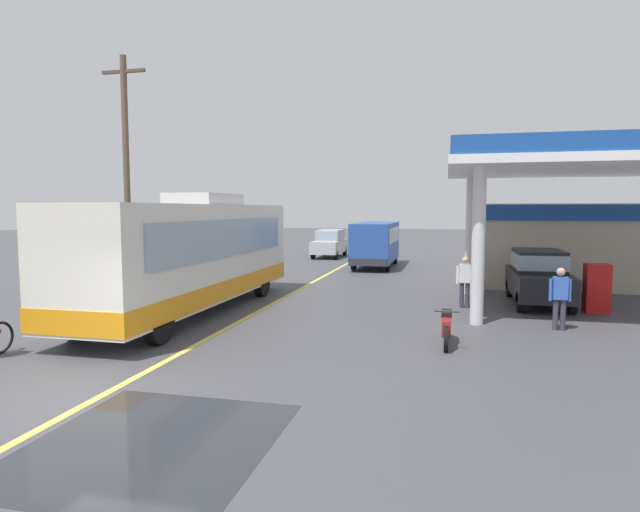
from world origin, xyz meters
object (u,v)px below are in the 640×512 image
Objects in this scene: motorcycle_parked_forecourt at (446,326)px; car_trailing_behind_bus at (330,242)px; pedestrian_by_shop at (560,295)px; minibus_opposing_lane at (376,240)px; coach_bus_main at (192,257)px; pedestrian_near_pump at (465,279)px; car_at_pump at (538,274)px.

motorcycle_parked_forecourt is 23.28m from car_trailing_behind_bus.
minibus_opposing_lane is at bearing 115.13° from pedestrian_by_shop.
minibus_opposing_lane is (3.84, 14.31, -0.25)m from coach_bus_main.
minibus_opposing_lane reaches higher than motorcycle_parked_forecourt.
coach_bus_main is at bearing -105.01° from minibus_opposing_lane.
motorcycle_parked_forecourt is 0.43× the size of car_trailing_behind_bus.
pedestrian_near_pump reaches higher than motorcycle_parked_forecourt.
car_trailing_behind_bus is (-7.65, 21.98, 0.57)m from motorcycle_parked_forecourt.
minibus_opposing_lane is 17.15m from motorcycle_parked_forecourt.
car_at_pump is at bearing 27.62° from pedestrian_near_pump.
car_at_pump is (10.69, 3.91, -0.71)m from coach_bus_main.
pedestrian_near_pump and pedestrian_by_shop have the same top height.
pedestrian_by_shop is at bearing -61.89° from car_trailing_behind_bus.
pedestrian_near_pump is (0.56, 5.01, 0.49)m from motorcycle_parked_forecourt.
minibus_opposing_lane is 12.49m from pedestrian_near_pump.
pedestrian_near_pump is at bearing -69.19° from minibus_opposing_lane.
coach_bus_main is 6.13× the size of motorcycle_parked_forecourt.
car_trailing_behind_bus is (-3.77, 5.30, -0.46)m from minibus_opposing_lane.
pedestrian_by_shop is at bearing -0.61° from coach_bus_main.
motorcycle_parked_forecourt is 1.08× the size of pedestrian_by_shop.
car_at_pump is 2.53× the size of pedestrian_near_pump.
pedestrian_by_shop is (2.89, 2.25, 0.49)m from motorcycle_parked_forecourt.
pedestrian_by_shop is 0.40× the size of car_trailing_behind_bus.
minibus_opposing_lane is 3.69× the size of pedestrian_by_shop.
car_trailing_behind_bus reaches higher than motorcycle_parked_forecourt.
minibus_opposing_lane is at bearing -54.58° from car_trailing_behind_bus.
car_at_pump is 1.00× the size of car_trailing_behind_bus.
coach_bus_main reaches higher than pedestrian_by_shop.
pedestrian_near_pump is (4.43, -11.66, -0.54)m from minibus_opposing_lane.
coach_bus_main is 6.65× the size of pedestrian_near_pump.
coach_bus_main is 2.63× the size of car_at_pump.
motorcycle_parked_forecourt is at bearing -70.81° from car_trailing_behind_bus.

